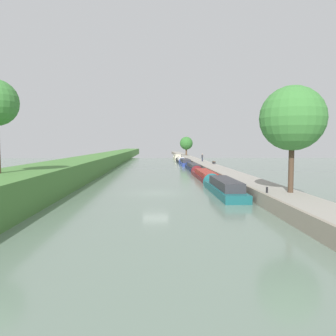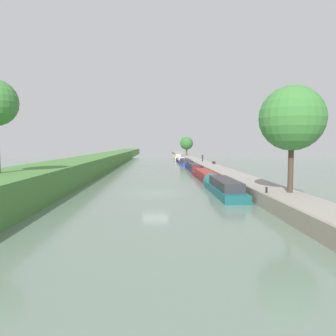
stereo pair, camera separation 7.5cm
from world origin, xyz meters
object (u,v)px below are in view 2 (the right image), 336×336
Objects in this scene: narrowboat_cream at (177,157)px; narrowboat_teal at (222,187)px; narrowboat_maroon at (203,175)px; narrowboat_blue at (185,162)px; person_walking at (202,157)px; narrowboat_navy at (193,167)px; park_bench at (214,162)px; mooring_bollard_near at (267,190)px; narrowboat_black at (180,160)px; mooring_bollard_far at (182,155)px.

narrowboat_teal is at bearing -90.10° from narrowboat_cream.
narrowboat_maroon is 1.27× the size of narrowboat_blue.
narrowboat_cream is 7.12× the size of person_walking.
park_bench reaches higher than narrowboat_navy.
narrowboat_teal is 7.23m from mooring_bollard_near.
person_walking reaches higher than park_bench.
mooring_bollard_far is (1.86, 17.96, 0.76)m from narrowboat_black.
mooring_bollard_far reaches higher than narrowboat_maroon.
narrowboat_maroon is 14.26m from narrowboat_navy.
narrowboat_teal is 1.04× the size of narrowboat_cream.
narrowboat_navy is at bearing -89.69° from narrowboat_cream.
mooring_bollard_near is at bearing -90.00° from mooring_bollard_far.
narrowboat_navy is at bearing -89.41° from narrowboat_blue.
person_walking is at bearing 96.15° from park_bench.
narrowboat_black is at bearing 100.72° from person_walking.
park_bench is (4.25, -13.63, 0.82)m from narrowboat_blue.
mooring_bollard_near is (1.65, -35.22, 0.76)m from narrowboat_navy.
narrowboat_teal is at bearing -90.68° from narrowboat_navy.
narrowboat_cream is at bearing 90.31° from narrowboat_navy.
narrowboat_maroon is 54.62m from narrowboat_cream.
narrowboat_blue is (-0.05, 28.72, 0.11)m from narrowboat_maroon.
person_walking is at bearing 84.72° from narrowboat_teal.
narrowboat_teal is at bearing -95.28° from person_walking.
narrowboat_teal is at bearing -90.13° from narrowboat_black.
narrowboat_blue is 14.30m from park_bench.
narrowboat_maroon is at bearing 89.04° from narrowboat_teal.
narrowboat_black is 18.17m from person_walking.
mooring_bollard_far is at bearing 69.40° from narrowboat_cream.
narrowboat_blue is 30.93m from mooring_bollard_far.
mooring_bollard_far is (1.65, 45.33, 0.76)m from narrowboat_navy.
narrowboat_teal is at bearing 106.05° from mooring_bollard_near.
narrowboat_cream is at bearing -110.60° from mooring_bollard_far.
park_bench is at bearing 86.11° from mooring_bollard_near.
mooring_bollard_near is at bearing -88.58° from narrowboat_cream.
narrowboat_navy is at bearing -89.56° from narrowboat_black.
park_bench is at bearing 81.33° from narrowboat_teal.
narrowboat_navy is 1.13× the size of narrowboat_cream.
narrowboat_blue reaches higher than narrowboat_maroon.
park_bench reaches higher than mooring_bollard_near.
narrowboat_cream is (-0.01, 12.98, 0.16)m from narrowboat_black.
person_walking is (3.16, 9.57, 1.41)m from narrowboat_navy.
narrowboat_black is 12.98m from narrowboat_cream.
narrowboat_cream reaches higher than mooring_bollard_far.
person_walking reaches higher than narrowboat_maroon.
park_bench is at bearing -72.66° from narrowboat_blue.
narrowboat_teal is 27.37× the size of mooring_bollard_far.
mooring_bollard_far is at bearing 86.66° from narrowboat_blue.
narrowboat_teal is 28.30m from narrowboat_navy.
person_walking is at bearing 71.72° from narrowboat_navy.
narrowboat_maroon is at bearing -91.69° from mooring_bollard_far.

